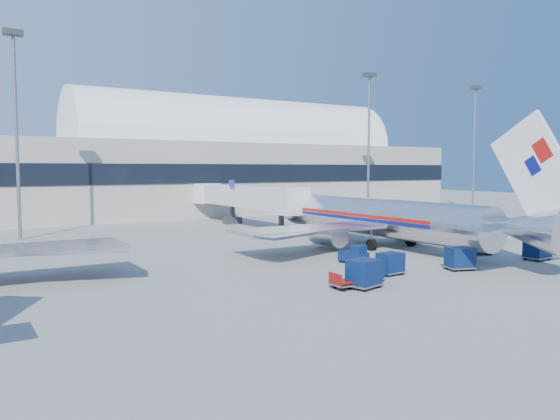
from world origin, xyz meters
TOP-DOWN VIEW (x-y plane):
  - ground at (0.00, 0.00)m, footprint 260.00×260.00m
  - terminal at (-13.60, 55.96)m, footprint 170.00×28.15m
  - airliner_main at (10.00, 4.51)m, footprint 32.00×37.26m
  - jetbridge_near at (7.60, 30.81)m, footprint 4.40×27.50m
  - mast_west at (-20.00, 30.00)m, footprint 2.00×1.20m
  - mast_east at (30.00, 30.00)m, footprint 2.00×1.20m
  - mast_far_east at (55.00, 30.00)m, footprint 2.00×1.20m
  - barrier_near at (18.00, 2.00)m, footprint 3.00×0.55m
  - barrier_mid at (21.30, 2.00)m, footprint 3.00×0.55m
  - barrier_far at (24.60, 2.00)m, footprint 3.00×0.55m
  - tug_lead at (0.52, -6.15)m, footprint 2.37×1.61m
  - tug_right at (13.88, -3.47)m, footprint 2.64×2.07m
  - tug_left at (1.49, -1.11)m, footprint 1.72×2.59m
  - cart_train_a at (0.62, -6.25)m, footprint 1.93×1.51m
  - cart_train_b at (-2.27, -7.51)m, footprint 2.05×1.84m
  - cart_train_c at (-4.01, -8.71)m, footprint 2.49×2.12m
  - cart_solo_near at (6.44, -7.72)m, footprint 2.39×2.09m
  - cart_solo_far at (15.80, -8.08)m, footprint 2.17×1.69m
  - cart_open_red at (-4.98, -8.24)m, footprint 2.10×1.52m

SIDE VIEW (x-z plane):
  - ground at x=0.00m, z-range 0.00..0.00m
  - cart_open_red at x=-4.98m, z-range 0.12..0.67m
  - barrier_near at x=18.00m, z-range 0.00..0.90m
  - barrier_mid at x=21.30m, z-range 0.00..0.90m
  - barrier_far at x=24.60m, z-range 0.00..0.90m
  - tug_lead at x=0.52m, z-range -0.06..1.35m
  - tug_right at x=13.88m, z-range -0.07..1.47m
  - tug_left at x=1.49m, z-range -0.07..1.48m
  - cart_train_b at x=-2.27m, z-range 0.05..1.53m
  - cart_train_a at x=0.62m, z-range 0.06..1.68m
  - cart_solo_near at x=6.44m, z-range 0.06..1.83m
  - cart_solo_far at x=15.80m, z-range 0.06..1.92m
  - cart_train_c at x=-4.01m, z-range 0.06..1.96m
  - airliner_main at x=10.00m, z-range -3.11..8.96m
  - jetbridge_near at x=7.60m, z-range 0.80..7.05m
  - terminal at x=-13.60m, z-range -2.98..18.02m
  - mast_west at x=-20.00m, z-range 3.49..26.09m
  - mast_east at x=30.00m, z-range 3.49..26.09m
  - mast_far_east at x=55.00m, z-range 3.49..26.09m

